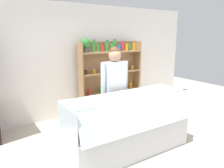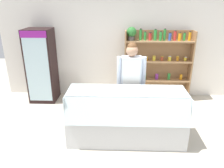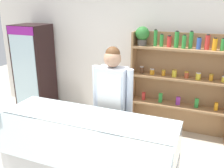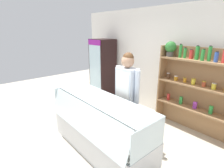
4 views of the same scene
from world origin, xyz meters
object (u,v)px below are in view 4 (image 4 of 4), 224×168
shelving_unit (196,84)px  deli_display_case (100,134)px  drinks_fridge (103,69)px  shop_clerk (127,91)px

shelving_unit → deli_display_case: size_ratio=0.88×
drinks_fridge → shop_clerk: (2.24, -1.16, 0.12)m
shelving_unit → shop_clerk: bearing=-117.0°
drinks_fridge → shop_clerk: drinks_fridge is taller
drinks_fridge → deli_display_case: size_ratio=0.87×
shop_clerk → deli_display_case: bearing=-100.3°
shelving_unit → drinks_fridge: bearing=-176.6°
shelving_unit → shop_clerk: size_ratio=1.08×
deli_display_case → shop_clerk: bearing=79.7°
drinks_fridge → shop_clerk: 2.52m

